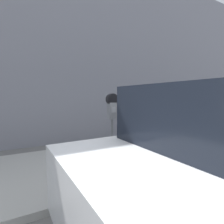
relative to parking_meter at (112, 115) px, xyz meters
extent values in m
plane|color=slate|center=(0.25, -1.23, -1.31)|extent=(60.00, 60.00, 0.00)
cube|color=#ADAAA3|center=(0.25, 0.97, -1.25)|extent=(24.00, 2.80, 0.12)
cube|color=gray|center=(0.25, 3.45, 2.10)|extent=(24.00, 0.30, 6.82)
cylinder|color=slate|center=(0.00, 0.00, -0.63)|extent=(0.05, 0.05, 1.12)
cube|color=slate|center=(0.00, 0.00, 0.08)|extent=(0.15, 0.12, 0.30)
cube|color=gray|center=(0.00, -0.06, 0.11)|extent=(0.08, 0.01, 0.11)
cylinder|color=black|center=(0.00, 0.00, 0.29)|extent=(0.22, 0.10, 0.22)
cylinder|color=black|center=(-0.33, -0.74, -0.95)|extent=(0.72, 0.25, 0.71)
camera|label=1|loc=(-1.51, -2.85, 0.35)|focal=28.00mm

